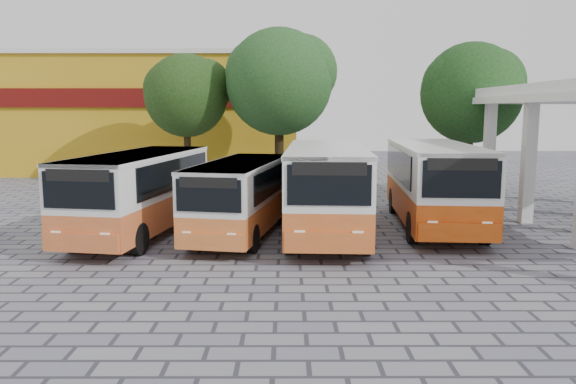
{
  "coord_description": "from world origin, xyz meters",
  "views": [
    {
      "loc": [
        -1.64,
        -15.72,
        4.44
      ],
      "look_at": [
        -1.59,
        4.28,
        1.5
      ],
      "focal_mm": 35.0,
      "sensor_mm": 36.0,
      "label": 1
    }
  ],
  "objects_px": {
    "bus_far_left": "(140,188)",
    "bus_centre_left": "(241,193)",
    "bus_centre_right": "(326,184)",
    "bus_far_right": "(434,180)"
  },
  "relations": [
    {
      "from": "bus_far_left",
      "to": "bus_centre_left",
      "type": "distance_m",
      "value": 3.59
    },
    {
      "from": "bus_centre_right",
      "to": "bus_far_right",
      "type": "height_order",
      "value": "bus_centre_right"
    },
    {
      "from": "bus_far_left",
      "to": "bus_centre_right",
      "type": "height_order",
      "value": "bus_centre_right"
    },
    {
      "from": "bus_far_right",
      "to": "bus_centre_right",
      "type": "bearing_deg",
      "value": -158.24
    },
    {
      "from": "bus_far_right",
      "to": "bus_centre_left",
      "type": "bearing_deg",
      "value": -164.2
    },
    {
      "from": "bus_centre_left",
      "to": "bus_far_right",
      "type": "xyz_separation_m",
      "value": [
        7.19,
        1.46,
        0.29
      ]
    },
    {
      "from": "bus_centre_left",
      "to": "bus_far_left",
      "type": "bearing_deg",
      "value": -169.94
    },
    {
      "from": "bus_far_left",
      "to": "bus_centre_left",
      "type": "bearing_deg",
      "value": 9.25
    },
    {
      "from": "bus_centre_left",
      "to": "bus_far_right",
      "type": "bearing_deg",
      "value": 21.82
    },
    {
      "from": "bus_centre_right",
      "to": "bus_far_left",
      "type": "bearing_deg",
      "value": -175.86
    }
  ]
}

